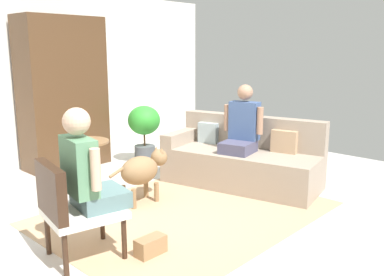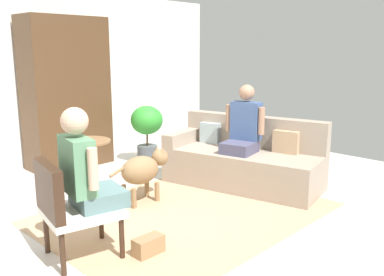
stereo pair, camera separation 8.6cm
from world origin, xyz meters
TOP-DOWN VIEW (x-y plane):
  - ground_plane at (0.00, 0.00)m, footprint 7.57×7.57m
  - back_wall at (0.00, 2.72)m, footprint 6.90×0.12m
  - area_rug at (0.16, -0.28)m, footprint 2.88×2.21m
  - couch at (1.36, -0.10)m, footprint 1.22×2.09m
  - armchair at (-1.23, -0.30)m, footprint 0.69×0.66m
  - person_on_couch at (1.32, -0.13)m, footprint 0.54×0.52m
  - person_on_armchair at (-1.08, -0.33)m, footprint 0.53×0.56m
  - round_end_table at (-0.16, 1.14)m, footprint 0.58×0.58m
  - dog at (0.05, 0.32)m, footprint 0.79×0.33m
  - potted_plant at (1.20, 1.63)m, footprint 0.49×0.49m
  - armoire_cabinet at (0.26, 2.31)m, footprint 1.18×0.56m
  - handbag at (-0.72, -0.70)m, footprint 0.27×0.14m

SIDE VIEW (x-z plane):
  - ground_plane at x=0.00m, z-range 0.00..0.00m
  - area_rug at x=0.16m, z-range 0.00..0.01m
  - handbag at x=-0.72m, z-range 0.00..0.16m
  - couch at x=1.36m, z-range -0.12..0.74m
  - dog at x=0.05m, z-range 0.08..0.69m
  - round_end_table at x=-0.16m, z-range 0.13..0.76m
  - armchair at x=-1.23m, z-range 0.06..0.91m
  - potted_plant at x=1.20m, z-range 0.11..1.00m
  - person_on_armchair at x=-1.08m, z-range 0.33..1.18m
  - person_on_couch at x=1.32m, z-range 0.36..1.20m
  - armoire_cabinet at x=0.26m, z-range 0.00..2.18m
  - back_wall at x=0.00m, z-range 0.00..2.59m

